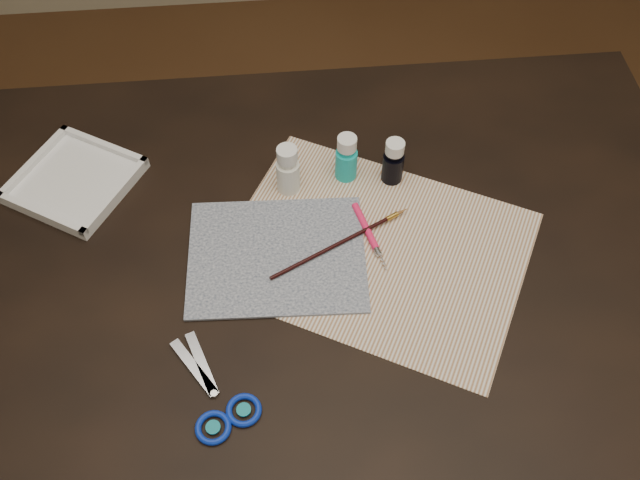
{
  "coord_description": "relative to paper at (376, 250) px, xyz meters",
  "views": [
    {
      "loc": [
        -0.06,
        -0.64,
        1.69
      ],
      "look_at": [
        0.0,
        0.0,
        0.8
      ],
      "focal_mm": 40.0,
      "sensor_mm": 36.0,
      "label": 1
    }
  ],
  "objects": [
    {
      "name": "palette_tray",
      "position": [
        -0.5,
        0.19,
        0.01
      ],
      "size": [
        0.25,
        0.25,
        0.02
      ],
      "primitive_type": "cube",
      "rotation": [
        0.0,
        0.0,
        -0.55
      ],
      "color": "white",
      "rests_on": "table"
    },
    {
      "name": "paint_bottle_cyan",
      "position": [
        -0.03,
        0.16,
        0.05
      ],
      "size": [
        0.04,
        0.04,
        0.09
      ],
      "primitive_type": "cylinder",
      "rotation": [
        0.0,
        0.0,
        0.04
      ],
      "color": "#14B7B9",
      "rests_on": "table"
    },
    {
      "name": "canvas",
      "position": [
        -0.16,
        0.0,
        0.0
      ],
      "size": [
        0.29,
        0.24,
        0.0
      ],
      "primitive_type": "cube",
      "rotation": [
        0.0,
        0.0,
        -0.04
      ],
      "color": "#101C37",
      "rests_on": "paper"
    },
    {
      "name": "paper",
      "position": [
        0.0,
        0.0,
        0.0
      ],
      "size": [
        0.58,
        0.53,
        0.0
      ],
      "primitive_type": "cube",
      "rotation": [
        0.0,
        0.0,
        -0.49
      ],
      "color": "silver",
      "rests_on": "table"
    },
    {
      "name": "paint_bottle_white",
      "position": [
        -0.13,
        0.14,
        0.05
      ],
      "size": [
        0.05,
        0.05,
        0.1
      ],
      "primitive_type": "cylinder",
      "rotation": [
        0.0,
        0.0,
        -0.39
      ],
      "color": "white",
      "rests_on": "table"
    },
    {
      "name": "craft_knife",
      "position": [
        -0.01,
        0.02,
        0.01
      ],
      "size": [
        0.05,
        0.14,
        0.01
      ],
      "primitive_type": null,
      "rotation": [
        0.0,
        0.0,
        -1.32
      ],
      "color": "#FF1F5C",
      "rests_on": "paper"
    },
    {
      "name": "ground",
      "position": [
        -0.09,
        -0.01,
        -0.76
      ],
      "size": [
        3.5,
        3.5,
        0.02
      ],
      "primitive_type": "cube",
      "color": "#422614",
      "rests_on": "ground"
    },
    {
      "name": "paintbrush",
      "position": [
        -0.05,
        0.01,
        0.01
      ],
      "size": [
        0.24,
        0.13,
        0.01
      ],
      "primitive_type": null,
      "rotation": [
        0.0,
        0.0,
        0.47
      ],
      "color": "black",
      "rests_on": "canvas"
    },
    {
      "name": "paint_bottle_navy",
      "position": [
        0.05,
        0.15,
        0.04
      ],
      "size": [
        0.04,
        0.04,
        0.09
      ],
      "primitive_type": "cylinder",
      "rotation": [
        0.0,
        0.0,
        0.25
      ],
      "color": "black",
      "rests_on": "table"
    },
    {
      "name": "table",
      "position": [
        -0.09,
        -0.01,
        -0.38
      ],
      "size": [
        1.3,
        0.9,
        0.75
      ],
      "primitive_type": "cube",
      "color": "black",
      "rests_on": "ground"
    },
    {
      "name": "scissors",
      "position": [
        -0.27,
        -0.21,
        0.0
      ],
      "size": [
        0.19,
        0.22,
        0.01
      ],
      "primitive_type": null,
      "rotation": [
        0.0,
        0.0,
        2.16
      ],
      "color": "silver",
      "rests_on": "table"
    }
  ]
}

